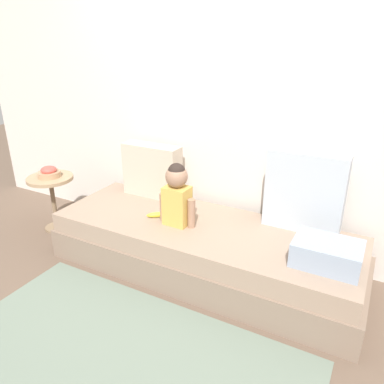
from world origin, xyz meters
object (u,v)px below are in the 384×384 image
(toddler, at_px, (177,194))
(side_table, at_px, (52,189))
(couch, at_px, (203,248))
(folded_blanket, at_px, (327,254))
(banana, at_px, (157,215))
(throw_pillow_right, at_px, (305,191))
(fruit_bowl, at_px, (49,172))
(throw_pillow_left, at_px, (152,171))

(toddler, bearing_deg, side_table, 179.20)
(couch, bearing_deg, folded_blanket, -6.49)
(couch, relative_size, banana, 13.80)
(toddler, relative_size, banana, 2.78)
(folded_blanket, relative_size, side_table, 0.77)
(couch, relative_size, folded_blanket, 5.87)
(throw_pillow_right, bearing_deg, side_table, -170.83)
(banana, xyz_separation_m, side_table, (-1.15, 0.00, -0.01))
(side_table, distance_m, fruit_bowl, 0.16)
(folded_blanket, distance_m, fruit_bowl, 2.42)
(toddler, relative_size, side_table, 0.91)
(throw_pillow_right, height_order, toddler, throw_pillow_right)
(throw_pillow_left, distance_m, folded_blanket, 1.60)
(throw_pillow_left, height_order, folded_blanket, throw_pillow_left)
(couch, height_order, throw_pillow_left, throw_pillow_left)
(banana, distance_m, folded_blanket, 1.27)
(folded_blanket, relative_size, fruit_bowl, 2.04)
(throw_pillow_left, xyz_separation_m, folded_blanket, (1.54, -0.41, -0.15))
(banana, bearing_deg, couch, 6.75)
(banana, bearing_deg, fruit_bowl, 179.96)
(folded_blanket, distance_m, side_table, 2.41)
(couch, xyz_separation_m, fruit_bowl, (-1.52, -0.04, 0.37))
(toddler, distance_m, folded_blanket, 1.09)
(couch, bearing_deg, throw_pillow_left, 154.61)
(throw_pillow_left, relative_size, toddler, 1.09)
(throw_pillow_right, xyz_separation_m, fruit_bowl, (-2.17, -0.35, -0.12))
(toddler, bearing_deg, fruit_bowl, 179.20)
(throw_pillow_right, relative_size, fruit_bowl, 2.93)
(throw_pillow_left, bearing_deg, side_table, -158.22)
(folded_blanket, xyz_separation_m, side_table, (-2.41, 0.06, -0.07))
(throw_pillow_right, distance_m, folded_blanket, 0.52)
(throw_pillow_left, height_order, fruit_bowl, throw_pillow_left)
(toddler, relative_size, fruit_bowl, 2.41)
(throw_pillow_left, xyz_separation_m, toddler, (0.46, -0.37, 0.01))
(banana, distance_m, side_table, 1.15)
(banana, xyz_separation_m, fruit_bowl, (-1.15, 0.00, 0.15))
(fruit_bowl, bearing_deg, toddler, -0.80)
(side_table, height_order, fruit_bowl, fruit_bowl)
(fruit_bowl, bearing_deg, folded_blanket, -1.39)
(throw_pillow_right, xyz_separation_m, side_table, (-2.17, -0.35, -0.28))
(throw_pillow_right, bearing_deg, fruit_bowl, -170.83)
(toddler, xyz_separation_m, banana, (-0.19, 0.02, -0.22))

